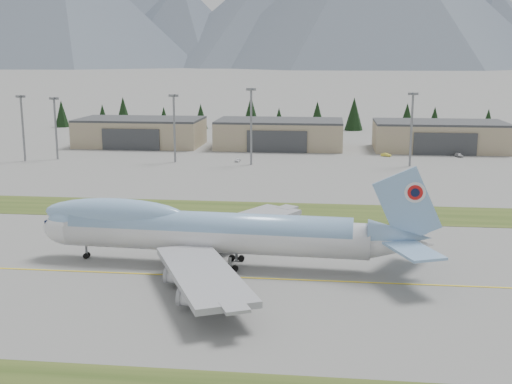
# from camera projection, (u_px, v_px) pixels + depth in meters

# --- Properties ---
(ground) EXTENTS (7000.00, 7000.00, 0.00)m
(ground) POSITION_uv_depth(u_px,v_px,m) (301.00, 280.00, 100.44)
(ground) COLOR slate
(ground) RESTS_ON ground
(grass_strip_far) EXTENTS (400.00, 18.00, 0.08)m
(grass_strip_far) POSITION_uv_depth(u_px,v_px,m) (310.00, 212.00, 144.19)
(grass_strip_far) COLOR #314719
(grass_strip_far) RESTS_ON ground
(taxiway_line_main) EXTENTS (400.00, 0.40, 0.02)m
(taxiway_line_main) POSITION_uv_depth(u_px,v_px,m) (301.00, 280.00, 100.44)
(taxiway_line_main) COLOR yellow
(taxiway_line_main) RESTS_ON ground
(boeing_747_freighter) EXTENTS (67.40, 58.29, 17.80)m
(boeing_747_freighter) POSITION_uv_depth(u_px,v_px,m) (210.00, 231.00, 106.57)
(boeing_747_freighter) COLOR silver
(boeing_747_freighter) RESTS_ON ground
(hangar_left) EXTENTS (48.00, 26.60, 10.80)m
(hangar_left) POSITION_uv_depth(u_px,v_px,m) (141.00, 132.00, 252.85)
(hangar_left) COLOR tan
(hangar_left) RESTS_ON ground
(hangar_center) EXTENTS (48.00, 26.60, 10.80)m
(hangar_center) POSITION_uv_depth(u_px,v_px,m) (280.00, 134.00, 246.74)
(hangar_center) COLOR tan
(hangar_center) RESTS_ON ground
(hangar_right) EXTENTS (48.00, 26.60, 10.80)m
(hangar_right) POSITION_uv_depth(u_px,v_px,m) (439.00, 136.00, 240.07)
(hangar_right) COLOR tan
(hangar_right) RESTS_ON ground
(floodlight_masts) EXTENTS (202.03, 8.21, 24.64)m
(floodlight_masts) POSITION_uv_depth(u_px,v_px,m) (254.00, 116.00, 206.62)
(floodlight_masts) COLOR slate
(floodlight_masts) RESTS_ON ground
(service_vehicle_a) EXTENTS (1.85, 3.53, 1.15)m
(service_vehicle_a) POSITION_uv_depth(u_px,v_px,m) (238.00, 162.00, 214.38)
(service_vehicle_a) COLOR white
(service_vehicle_a) RESTS_ON ground
(service_vehicle_b) EXTENTS (3.81, 2.72, 1.19)m
(service_vehicle_b) POSITION_uv_depth(u_px,v_px,m) (386.00, 156.00, 225.81)
(service_vehicle_b) COLOR yellow
(service_vehicle_b) RESTS_ON ground
(service_vehicle_c) EXTENTS (2.93, 4.75, 1.28)m
(service_vehicle_c) POSITION_uv_depth(u_px,v_px,m) (459.00, 157.00, 224.63)
(service_vehicle_c) COLOR #9E9EA3
(service_vehicle_c) RESTS_ON ground
(conifer_belt) EXTENTS (268.42, 14.94, 15.94)m
(conifer_belt) POSITION_uv_depth(u_px,v_px,m) (311.00, 116.00, 305.52)
(conifer_belt) COLOR black
(conifer_belt) RESTS_ON ground
(mountain_ridge_rear) EXTENTS (4470.66, 1050.55, 525.28)m
(mountain_ridge_rear) POSITION_uv_depth(u_px,v_px,m) (383.00, 7.00, 2842.59)
(mountain_ridge_rear) COLOR #4A5263
(mountain_ridge_rear) RESTS_ON ground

